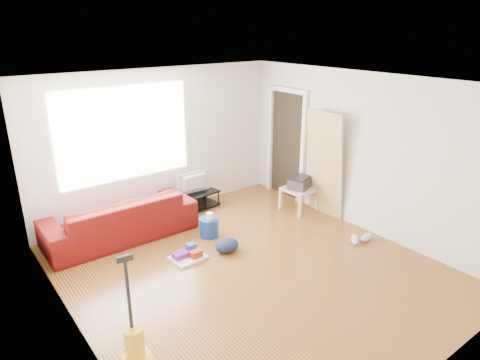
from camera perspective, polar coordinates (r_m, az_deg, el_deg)
room at (r=5.57m, az=1.02°, el=0.14°), size 4.51×5.01×2.51m
sofa at (r=7.03m, az=-15.43°, el=-7.35°), size 2.29×0.89×0.67m
tv_stand at (r=7.79m, az=-5.84°, el=-2.65°), size 0.83×0.54×0.30m
tv at (r=7.67m, az=-5.92°, el=-0.38°), size 0.66×0.09×0.38m
side_table at (r=7.68m, az=7.91°, el=-1.52°), size 0.55×0.55×0.42m
printer at (r=7.62m, az=7.97°, el=-0.33°), size 0.48×0.43×0.21m
bucket at (r=6.84m, az=-4.13°, el=-7.42°), size 0.34×0.34×0.30m
toilet_paper at (r=6.73m, az=-4.03°, el=-5.98°), size 0.11×0.11×0.10m
cleaning_tray at (r=6.23m, az=-6.93°, el=-9.91°), size 0.49×0.41×0.17m
backpack at (r=6.39m, az=-1.74°, el=-9.50°), size 0.37×0.30×0.20m
sneakers at (r=6.88m, az=15.80°, el=-7.50°), size 0.48×0.26×0.11m
vacuum at (r=4.46m, az=-13.64°, el=-21.48°), size 0.29×0.33×1.25m
door_panel at (r=7.69m, az=10.80°, el=-4.50°), size 0.23×0.74×1.84m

